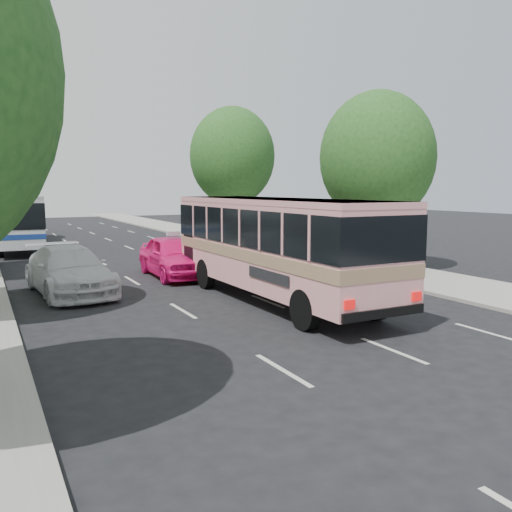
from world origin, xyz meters
TOP-DOWN VIEW (x-y plane):
  - ground at (0.00, 0.00)m, footprint 120.00×120.00m
  - sidewalk_right at (8.50, 20.00)m, footprint 4.00×90.00m
  - tree_right_near at (8.78, 7.94)m, footprint 5.10×5.10m
  - tree_right_far at (9.08, 23.94)m, footprint 6.00×6.00m
  - pink_bus at (1.30, 4.00)m, footprint 2.78×10.50m
  - pink_taxi at (-0.07, 10.20)m, footprint 2.16×5.09m
  - white_pickup at (-4.50, 8.40)m, footprint 2.76×5.82m
  - tour_coach_front at (-5.10, 24.11)m, footprint 2.77×11.00m
  - taxi_roof_sign at (-0.07, 10.20)m, footprint 0.55×0.19m

SIDE VIEW (x-z plane):
  - ground at x=0.00m, z-range 0.00..0.00m
  - sidewalk_right at x=8.50m, z-range 0.00..0.12m
  - white_pickup at x=-4.50m, z-range 0.00..1.64m
  - pink_taxi at x=-0.07m, z-range 0.00..1.72m
  - taxi_roof_sign at x=-0.07m, z-range 1.72..1.90m
  - tour_coach_front at x=-5.10m, z-range 0.33..3.60m
  - pink_bus at x=1.30m, z-range 0.41..3.75m
  - tree_right_near at x=8.78m, z-range 1.23..9.18m
  - tree_right_far at x=9.08m, z-range 1.45..10.80m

